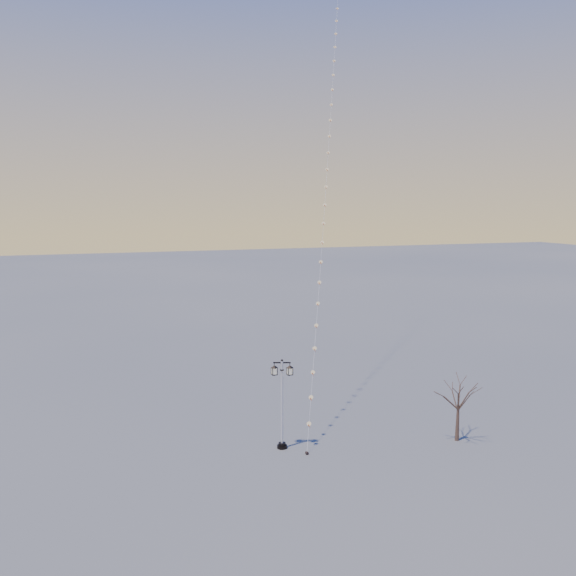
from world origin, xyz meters
name	(u,v)px	position (x,y,z in m)	size (l,w,h in m)	color
ground	(327,467)	(0.00, 0.00, 0.00)	(300.00, 300.00, 0.00)	slate
street_lamp	(282,399)	(-1.49, 3.14, 2.92)	(1.29, 0.76, 5.28)	black
bare_tree	(459,395)	(8.74, 0.78, 2.83)	(2.46, 2.46, 4.08)	#4C3729
kite_train	(327,153)	(6.55, 15.83, 17.92)	(14.61, 28.60, 36.09)	black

